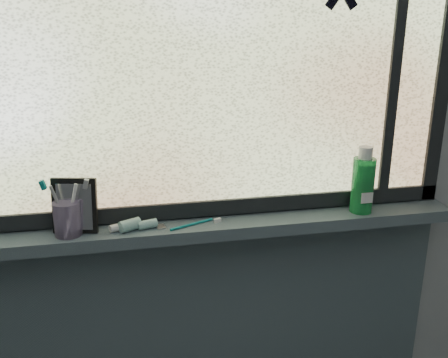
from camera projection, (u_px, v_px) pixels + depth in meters
wall_back at (209, 145)px, 1.58m from camera, size 3.00×0.01×2.50m
windowsill at (214, 227)px, 1.59m from camera, size 1.62×0.14×0.04m
sill_apron at (212, 350)px, 1.80m from camera, size 1.62×0.02×0.98m
window_pane at (209, 55)px, 1.47m from camera, size 1.50×0.01×1.00m
frame_bottom at (211, 207)px, 1.62m from camera, size 1.60×0.03×0.05m
frame_right at (445, 51)px, 1.61m from camera, size 0.05×0.03×1.10m
frame_mullion at (396, 52)px, 1.58m from camera, size 0.03×0.03×1.00m
vanity_mirror at (75, 206)px, 1.48m from camera, size 0.14×0.09×0.17m
toothpaste_tube at (137, 224)px, 1.51m from camera, size 0.20×0.12×0.04m
toothbrush_cup at (67, 219)px, 1.47m from camera, size 0.09×0.09×0.10m
toothbrush_lying at (192, 224)px, 1.55m from camera, size 0.18×0.09×0.01m
mouthwash_bottle at (363, 180)px, 1.63m from camera, size 0.09×0.09×0.18m
cream_tube at (364, 187)px, 1.63m from camera, size 0.06×0.06×0.11m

